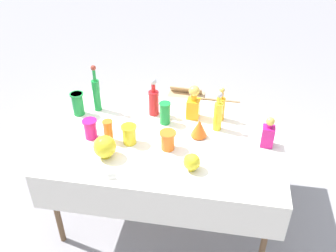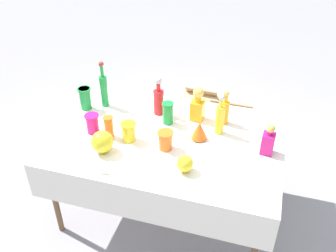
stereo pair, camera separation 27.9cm
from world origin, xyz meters
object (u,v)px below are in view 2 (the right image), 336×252
(tall_bottle_3, at_px, (104,89))
(square_decanter_0, at_px, (268,141))
(slender_vase_5, at_px, (92,123))
(tall_bottle_2, at_px, (225,111))
(slender_vase_3, at_px, (109,126))
(slender_vase_4, at_px, (168,112))
(square_decanter_1, at_px, (198,105))
(fluted_vase_0, at_px, (199,130))
(round_bowl_1, at_px, (102,142))
(cardboard_box_behind_right, at_px, (198,113))
(tall_bottle_0, at_px, (220,118))
(slender_vase_2, at_px, (165,140))
(cardboard_box_behind_left, at_px, (227,131))
(round_bowl_0, at_px, (185,164))
(slender_vase_1, at_px, (85,98))
(tall_bottle_1, at_px, (159,100))
(slender_vase_0, at_px, (129,131))

(tall_bottle_3, relative_size, square_decanter_0, 1.68)
(square_decanter_0, height_order, slender_vase_5, square_decanter_0)
(tall_bottle_2, relative_size, tall_bottle_3, 0.70)
(slender_vase_3, distance_m, slender_vase_4, 0.48)
(square_decanter_1, height_order, fluted_vase_0, square_decanter_1)
(round_bowl_1, xyz_separation_m, cardboard_box_behind_right, (0.36, 1.59, -0.67))
(tall_bottle_0, bearing_deg, slender_vase_4, 177.80)
(slender_vase_2, bearing_deg, slender_vase_4, 103.63)
(tall_bottle_2, relative_size, square_decanter_1, 1.00)
(tall_bottle_3, height_order, round_bowl_1, tall_bottle_3)
(slender_vase_4, xyz_separation_m, slender_vase_5, (-0.52, -0.29, -0.01))
(cardboard_box_behind_left, bearing_deg, tall_bottle_0, -88.93)
(tall_bottle_0, relative_size, slender_vase_3, 1.88)
(square_decanter_0, relative_size, round_bowl_1, 1.44)
(round_bowl_0, xyz_separation_m, cardboard_box_behind_left, (0.12, 1.35, -0.63))
(tall_bottle_2, xyz_separation_m, cardboard_box_behind_left, (-0.03, 0.69, -0.67))
(round_bowl_0, bearing_deg, square_decanter_1, 95.59)
(slender_vase_2, bearing_deg, slender_vase_3, 177.97)
(square_decanter_0, xyz_separation_m, cardboard_box_behind_right, (-0.77, 1.26, -0.69))
(slender_vase_2, xyz_separation_m, round_bowl_0, (0.20, -0.20, -0.01))
(slender_vase_1, height_order, cardboard_box_behind_right, slender_vase_1)
(slender_vase_2, relative_size, fluted_vase_0, 0.99)
(tall_bottle_1, height_order, square_decanter_1, tall_bottle_1)
(square_decanter_0, bearing_deg, slender_vase_5, -174.46)
(slender_vase_2, relative_size, round_bowl_0, 1.15)
(slender_vase_0, height_order, slender_vase_2, slender_vase_0)
(slender_vase_3, height_order, round_bowl_0, slender_vase_3)
(square_decanter_0, bearing_deg, slender_vase_2, -167.21)
(tall_bottle_3, height_order, slender_vase_1, tall_bottle_3)
(slender_vase_1, bearing_deg, tall_bottle_1, 9.63)
(tall_bottle_0, distance_m, cardboard_box_behind_left, 1.09)
(tall_bottle_3, xyz_separation_m, slender_vase_4, (0.59, -0.10, -0.06))
(slender_vase_4, distance_m, slender_vase_5, 0.59)
(tall_bottle_2, relative_size, cardboard_box_behind_left, 0.58)
(round_bowl_0, bearing_deg, cardboard_box_behind_right, 98.89)
(square_decanter_1, relative_size, round_bowl_1, 1.72)
(slender_vase_0, distance_m, slender_vase_1, 0.60)
(slender_vase_0, height_order, slender_vase_5, slender_vase_5)
(tall_bottle_2, relative_size, round_bowl_1, 1.71)
(tall_bottle_0, height_order, square_decanter_0, tall_bottle_0)
(square_decanter_1, distance_m, slender_vase_5, 0.84)
(cardboard_box_behind_left, bearing_deg, square_decanter_0, -68.41)
(square_decanter_1, relative_size, slender_vase_4, 1.57)
(slender_vase_3, bearing_deg, round_bowl_1, -80.77)
(slender_vase_2, bearing_deg, tall_bottle_2, 52.33)
(tall_bottle_0, xyz_separation_m, slender_vase_1, (-1.14, 0.03, -0.03))
(tall_bottle_1, xyz_separation_m, slender_vase_0, (-0.10, -0.42, -0.05))
(round_bowl_1, relative_size, cardboard_box_behind_right, 0.37)
(slender_vase_4, xyz_separation_m, round_bowl_0, (0.28, -0.52, -0.03))
(fluted_vase_0, xyz_separation_m, round_bowl_0, (-0.01, -0.39, -0.01))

